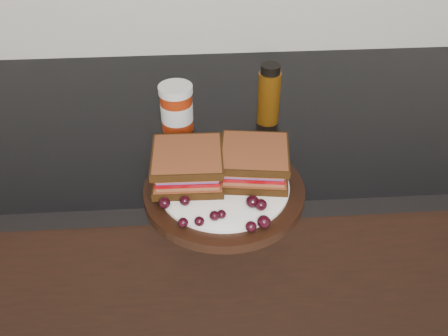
{
  "coord_description": "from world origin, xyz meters",
  "views": [
    {
      "loc": [
        -0.14,
        0.77,
        1.47
      ],
      "look_at": [
        -0.09,
        1.43,
        0.96
      ],
      "focal_mm": 40.0,
      "sensor_mm": 36.0,
      "label": 1
    }
  ],
  "objects_px": {
    "condiment_jar": "(177,108)",
    "oil_bottle": "(269,94)",
    "sandwich_left": "(188,166)",
    "plate": "(224,191)"
  },
  "relations": [
    {
      "from": "condiment_jar",
      "to": "oil_bottle",
      "type": "distance_m",
      "value": 0.19
    },
    {
      "from": "sandwich_left",
      "to": "oil_bottle",
      "type": "bearing_deg",
      "value": 52.38
    },
    {
      "from": "sandwich_left",
      "to": "oil_bottle",
      "type": "xyz_separation_m",
      "value": [
        0.17,
        0.21,
        0.01
      ]
    },
    {
      "from": "plate",
      "to": "oil_bottle",
      "type": "bearing_deg",
      "value": 65.03
    },
    {
      "from": "oil_bottle",
      "to": "plate",
      "type": "bearing_deg",
      "value": -114.97
    },
    {
      "from": "plate",
      "to": "oil_bottle",
      "type": "distance_m",
      "value": 0.26
    },
    {
      "from": "plate",
      "to": "sandwich_left",
      "type": "relative_size",
      "value": 2.33
    },
    {
      "from": "plate",
      "to": "sandwich_left",
      "type": "bearing_deg",
      "value": 160.58
    },
    {
      "from": "condiment_jar",
      "to": "oil_bottle",
      "type": "height_order",
      "value": "oil_bottle"
    },
    {
      "from": "sandwich_left",
      "to": "plate",
      "type": "bearing_deg",
      "value": -18.33
    }
  ]
}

